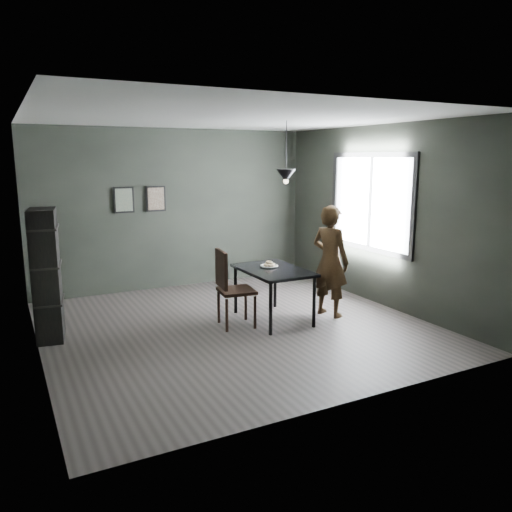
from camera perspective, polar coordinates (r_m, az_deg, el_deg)
name	(u,v)px	position (r m, az deg, el deg)	size (l,w,h in m)	color
ground	(235,326)	(7.00, -2.38, -7.98)	(5.00, 5.00, 0.00)	#322D2B
back_wall	(175,209)	(8.99, -9.24, 5.31)	(5.00, 0.10, 2.80)	black
ceiling	(234,118)	(6.63, -2.58, 15.52)	(5.00, 5.00, 0.02)	silver
window_assembly	(370,202)	(8.16, 12.93, 6.00)	(0.04, 1.96, 1.56)	white
cafe_table	(273,274)	(7.08, 1.98, -2.10)	(0.80, 1.20, 0.75)	black
white_plate	(269,266)	(7.19, 1.52, -1.20)	(0.23, 0.23, 0.01)	silver
donut_pile	(269,264)	(7.18, 1.52, -0.95)	(0.19, 0.19, 0.08)	beige
woman	(330,261)	(7.33, 8.47, -0.58)	(0.60, 0.39, 1.64)	black
wood_chair	(230,283)	(6.82, -3.03, -3.14)	(0.52, 0.52, 1.08)	black
shelf_unit	(46,275)	(6.82, -22.83, -2.04)	(0.32, 0.56, 1.68)	black
pendant_lamp	(286,175)	(7.11, 3.44, 9.18)	(0.28, 0.28, 0.86)	black
framed_print_left	(124,200)	(8.70, -14.88, 6.22)	(0.34, 0.04, 0.44)	black
framed_print_right	(156,199)	(8.84, -11.38, 6.44)	(0.34, 0.04, 0.44)	black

